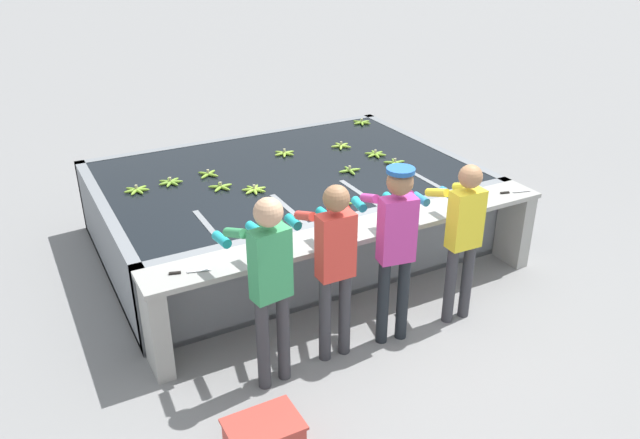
# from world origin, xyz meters

# --- Properties ---
(ground_plane) EXTENTS (80.00, 80.00, 0.00)m
(ground_plane) POSITION_xyz_m (0.00, 0.00, 0.00)
(ground_plane) COLOR gray
(ground_plane) RESTS_ON ground
(wash_tank) EXTENTS (4.33, 3.02, 0.92)m
(wash_tank) POSITION_xyz_m (0.00, 1.95, 0.45)
(wash_tank) COLOR gray
(wash_tank) RESTS_ON ground
(work_ledge) EXTENTS (4.33, 0.45, 0.92)m
(work_ledge) POSITION_xyz_m (0.00, 0.23, 0.64)
(work_ledge) COLOR #9E9E99
(work_ledge) RESTS_ON ground
(worker_0) EXTENTS (0.47, 0.74, 1.73)m
(worker_0) POSITION_xyz_m (-1.25, -0.37, 1.05)
(worker_0) COLOR #38383D
(worker_0) RESTS_ON ground
(worker_1) EXTENTS (0.41, 0.72, 1.68)m
(worker_1) POSITION_xyz_m (-0.61, -0.30, 1.01)
(worker_1) COLOR #38383D
(worker_1) RESTS_ON ground
(worker_2) EXTENTS (0.48, 0.75, 1.74)m
(worker_2) POSITION_xyz_m (-0.01, -0.34, 1.07)
(worker_2) COLOR #1E2328
(worker_2) RESTS_ON ground
(worker_3) EXTENTS (0.42, 0.72, 1.64)m
(worker_3) POSITION_xyz_m (0.75, -0.36, 0.98)
(worker_3) COLOR #38383D
(worker_3) RESTS_ON ground
(banana_bunch_floating_0) EXTENTS (0.28, 0.27, 0.08)m
(banana_bunch_floating_0) POSITION_xyz_m (0.23, 2.47, 0.93)
(banana_bunch_floating_0) COLOR #8CB738
(banana_bunch_floating_0) RESTS_ON wash_tank
(banana_bunch_floating_1) EXTENTS (0.25, 0.25, 0.08)m
(banana_bunch_floating_1) POSITION_xyz_m (-0.86, 2.24, 0.93)
(banana_bunch_floating_1) COLOR #7FAD33
(banana_bunch_floating_1) RESTS_ON wash_tank
(banana_bunch_floating_2) EXTENTS (0.28, 0.28, 0.08)m
(banana_bunch_floating_2) POSITION_xyz_m (0.08, 0.81, 0.93)
(banana_bunch_floating_2) COLOR #75A333
(banana_bunch_floating_2) RESTS_ON wash_tank
(banana_bunch_floating_3) EXTENTS (0.28, 0.27, 0.08)m
(banana_bunch_floating_3) POSITION_xyz_m (1.01, 2.37, 0.93)
(banana_bunch_floating_3) COLOR #93BC3D
(banana_bunch_floating_3) RESTS_ON wash_tank
(banana_bunch_floating_4) EXTENTS (0.28, 0.28, 0.08)m
(banana_bunch_floating_4) POSITION_xyz_m (-1.70, 2.16, 0.93)
(banana_bunch_floating_4) COLOR #7FAD33
(banana_bunch_floating_4) RESTS_ON wash_tank
(banana_bunch_floating_5) EXTENTS (0.28, 0.27, 0.08)m
(banana_bunch_floating_5) POSITION_xyz_m (1.80, 3.13, 0.93)
(banana_bunch_floating_5) COLOR #7FAD33
(banana_bunch_floating_5) RESTS_ON wash_tank
(banana_bunch_floating_6) EXTENTS (0.27, 0.28, 0.08)m
(banana_bunch_floating_6) POSITION_xyz_m (1.27, 1.52, 0.93)
(banana_bunch_floating_6) COLOR #75A333
(banana_bunch_floating_6) RESTS_ON wash_tank
(banana_bunch_floating_7) EXTENTS (0.27, 0.28, 0.08)m
(banana_bunch_floating_7) POSITION_xyz_m (-0.56, 1.56, 0.93)
(banana_bunch_floating_7) COLOR #8CB738
(banana_bunch_floating_7) RESTS_ON wash_tank
(banana_bunch_floating_8) EXTENTS (0.28, 0.28, 0.08)m
(banana_bunch_floating_8) POSITION_xyz_m (0.66, 1.56, 0.93)
(banana_bunch_floating_8) COLOR #75A333
(banana_bunch_floating_8) RESTS_ON wash_tank
(banana_bunch_floating_9) EXTENTS (0.28, 0.28, 0.08)m
(banana_bunch_floating_9) POSITION_xyz_m (-1.31, 2.21, 0.93)
(banana_bunch_floating_9) COLOR #75A333
(banana_bunch_floating_9) RESTS_ON wash_tank
(banana_bunch_floating_10) EXTENTS (0.27, 0.28, 0.08)m
(banana_bunch_floating_10) POSITION_xyz_m (-0.86, 1.81, 0.93)
(banana_bunch_floating_10) COLOR #7FAD33
(banana_bunch_floating_10) RESTS_ON wash_tank
(banana_bunch_floating_11) EXTENTS (0.28, 0.28, 0.08)m
(banana_bunch_floating_11) POSITION_xyz_m (1.23, 1.89, 0.93)
(banana_bunch_floating_11) COLOR #7FAD33
(banana_bunch_floating_11) RESTS_ON wash_tank
(knife_0) EXTENTS (0.35, 0.12, 0.02)m
(knife_0) POSITION_xyz_m (1.88, 0.18, 0.93)
(knife_0) COLOR silver
(knife_0) RESTS_ON work_ledge
(knife_1) EXTENTS (0.34, 0.12, 0.02)m
(knife_1) POSITION_xyz_m (-1.78, 0.21, 0.93)
(knife_1) COLOR silver
(knife_1) RESTS_ON work_ledge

